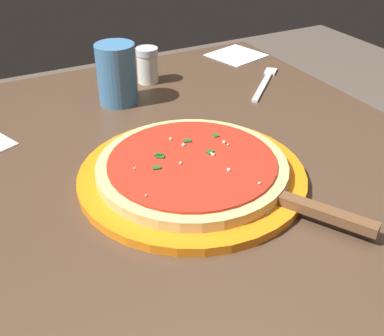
% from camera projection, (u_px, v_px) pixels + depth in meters
% --- Properties ---
extents(restaurant_table, '(1.05, 0.83, 0.73)m').
position_uv_depth(restaurant_table, '(199.00, 248.00, 0.77)').
color(restaurant_table, black).
rests_on(restaurant_table, ground_plane).
extents(serving_plate, '(0.33, 0.33, 0.01)m').
position_uv_depth(serving_plate, '(192.00, 176.00, 0.70)').
color(serving_plate, orange).
rests_on(serving_plate, restaurant_table).
extents(pizza, '(0.28, 0.28, 0.02)m').
position_uv_depth(pizza, '(192.00, 166.00, 0.69)').
color(pizza, '#DBB26B').
rests_on(pizza, serving_plate).
extents(pizza_server, '(0.21, 0.15, 0.01)m').
position_uv_depth(pizza_server, '(296.00, 205.00, 0.62)').
color(pizza_server, silver).
rests_on(pizza_server, serving_plate).
extents(cup_tall_drink, '(0.07, 0.07, 0.12)m').
position_uv_depth(cup_tall_drink, '(117.00, 74.00, 0.91)').
color(cup_tall_drink, teal).
rests_on(cup_tall_drink, restaurant_table).
extents(napkin_folded_right, '(0.14, 0.14, 0.00)m').
position_uv_depth(napkin_folded_right, '(236.00, 55.00, 1.16)').
color(napkin_folded_right, white).
rests_on(napkin_folded_right, restaurant_table).
extents(fork, '(0.14, 0.15, 0.00)m').
position_uv_depth(fork, '(265.00, 82.00, 1.02)').
color(fork, silver).
rests_on(fork, restaurant_table).
extents(parmesan_shaker, '(0.05, 0.05, 0.07)m').
position_uv_depth(parmesan_shaker, '(147.00, 65.00, 1.00)').
color(parmesan_shaker, silver).
rests_on(parmesan_shaker, restaurant_table).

